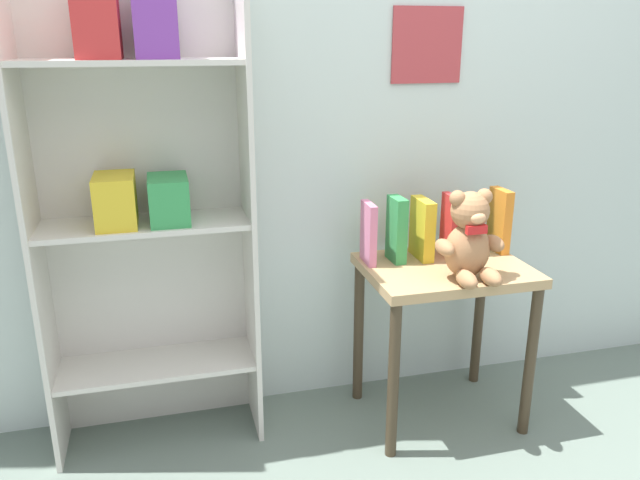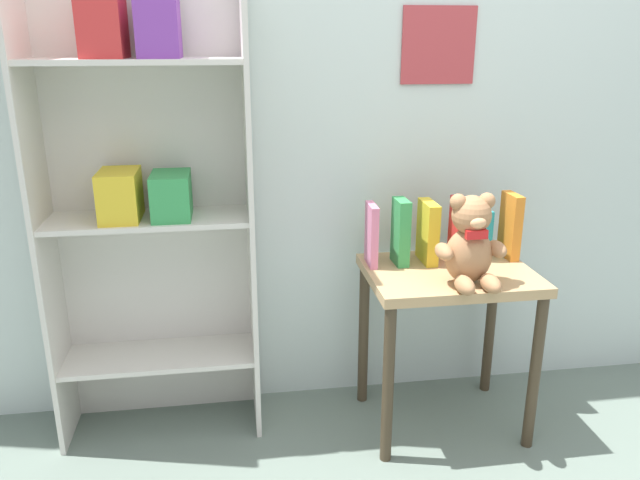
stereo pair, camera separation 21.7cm
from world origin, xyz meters
name	(u,v)px [view 1 (the left image)]	position (x,y,z in m)	size (l,w,h in m)	color
wall_back	(400,84)	(0.00, 1.26, 1.25)	(4.80, 0.07, 2.50)	silver
bookshelf_side	(142,189)	(-0.97, 1.11, 0.94)	(0.72, 0.28, 1.64)	beige
display_table	(444,292)	(0.08, 0.93, 0.52)	(0.59, 0.45, 0.63)	tan
teddy_bear	(469,239)	(0.09, 0.80, 0.77)	(0.24, 0.22, 0.31)	#A8754C
book_standing_pink	(369,233)	(-0.19, 1.04, 0.74)	(0.03, 0.12, 0.23)	#D17093
book_standing_green	(397,229)	(-0.08, 1.03, 0.75)	(0.04, 0.11, 0.24)	#33934C
book_standing_yellow	(422,229)	(0.02, 1.04, 0.74)	(0.04, 0.15, 0.23)	gold
book_standing_red	(449,225)	(0.13, 1.03, 0.75)	(0.03, 0.11, 0.24)	red
book_standing_teal	(471,228)	(0.23, 1.05, 0.72)	(0.04, 0.13, 0.19)	teal
book_standing_orange	(499,220)	(0.34, 1.04, 0.75)	(0.04, 0.12, 0.25)	orange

